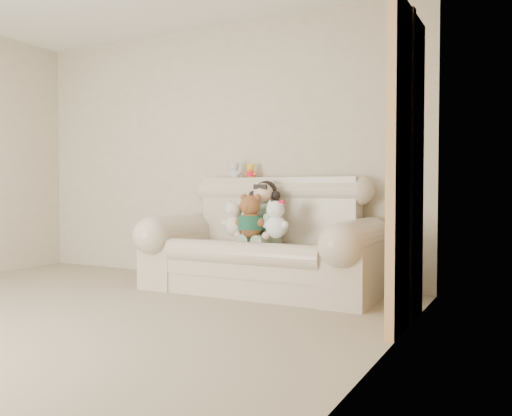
% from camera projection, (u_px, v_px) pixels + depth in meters
% --- Properties ---
extents(floor, '(5.00, 5.00, 0.00)m').
position_uv_depth(floor, '(1.00, 334.00, 3.36)').
color(floor, '#82705C').
rests_on(floor, ground).
extents(wall_back, '(4.50, 0.00, 4.50)m').
position_uv_depth(wall_back, '(213.00, 152.00, 5.52)').
color(wall_back, '#B0A48C').
rests_on(wall_back, ground).
extents(wall_right, '(0.00, 5.00, 5.00)m').
position_uv_depth(wall_right, '(345.00, 99.00, 2.27)').
color(wall_right, '#B0A48C').
rests_on(wall_right, ground).
extents(sofa, '(2.10, 0.95, 1.03)m').
position_uv_depth(sofa, '(261.00, 234.00, 4.72)').
color(sofa, '#C2B39D').
rests_on(sofa, floor).
extents(door_panel, '(0.06, 0.90, 2.10)m').
position_uv_depth(door_panel, '(407.00, 169.00, 3.52)').
color(door_panel, tan).
rests_on(door_panel, floor).
extents(seated_child, '(0.40, 0.47, 0.58)m').
position_uv_depth(seated_child, '(264.00, 212.00, 4.79)').
color(seated_child, '#266D3C').
rests_on(seated_child, sofa).
extents(brown_teddy, '(0.33, 0.28, 0.44)m').
position_uv_depth(brown_teddy, '(251.00, 212.00, 4.59)').
color(brown_teddy, brown).
rests_on(brown_teddy, sofa).
extents(white_cat, '(0.28, 0.24, 0.38)m').
position_uv_depth(white_cat, '(276.00, 215.00, 4.52)').
color(white_cat, white).
rests_on(white_cat, sofa).
extents(cream_teddy, '(0.29, 0.26, 0.37)m').
position_uv_depth(cream_teddy, '(234.00, 215.00, 4.69)').
color(cream_teddy, beige).
rests_on(cream_teddy, sofa).
extents(yellow_mini_bear, '(0.12, 0.10, 0.18)m').
position_uv_depth(yellow_mini_bear, '(251.00, 170.00, 5.18)').
color(yellow_mini_bear, yellow).
rests_on(yellow_mini_bear, sofa).
extents(grey_mini_plush, '(0.16, 0.14, 0.20)m').
position_uv_depth(grey_mini_plush, '(235.00, 169.00, 5.22)').
color(grey_mini_plush, silver).
rests_on(grey_mini_plush, sofa).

